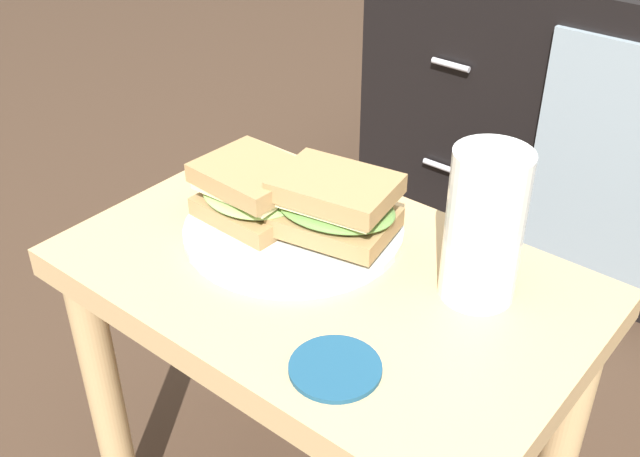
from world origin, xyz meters
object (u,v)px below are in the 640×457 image
(plate, at_px, (294,228))
(sandwich_front, at_px, (253,191))
(tv_cabinet, at_px, (619,118))
(coaster, at_px, (335,368))
(beer_glass, at_px, (484,228))
(sandwich_back, at_px, (335,205))

(plate, distance_m, sandwich_front, 0.06)
(plate, bearing_deg, sandwich_front, -164.74)
(tv_cabinet, bearing_deg, coaster, -84.05)
(plate, relative_size, sandwich_front, 1.97)
(tv_cabinet, bearing_deg, beer_glass, -80.23)
(sandwich_back, height_order, beer_glass, beer_glass)
(tv_cabinet, relative_size, plate, 3.81)
(plate, distance_m, coaster, 0.23)
(tv_cabinet, xyz_separation_m, sandwich_front, (-0.12, -0.93, 0.21))
(sandwich_front, bearing_deg, coaster, -30.53)
(sandwich_back, relative_size, coaster, 1.80)
(tv_cabinet, relative_size, coaster, 11.25)
(tv_cabinet, height_order, plate, tv_cabinet)
(sandwich_back, distance_m, coaster, 0.21)
(tv_cabinet, relative_size, beer_glass, 5.94)
(coaster, bearing_deg, beer_glass, 77.15)
(plate, bearing_deg, tv_cabinet, 85.87)
(tv_cabinet, xyz_separation_m, sandwich_back, (-0.02, -0.90, 0.22))
(beer_glass, bearing_deg, sandwich_front, -170.04)
(plate, bearing_deg, coaster, -39.75)
(tv_cabinet, distance_m, plate, 0.93)
(sandwich_back, bearing_deg, beer_glass, 6.75)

